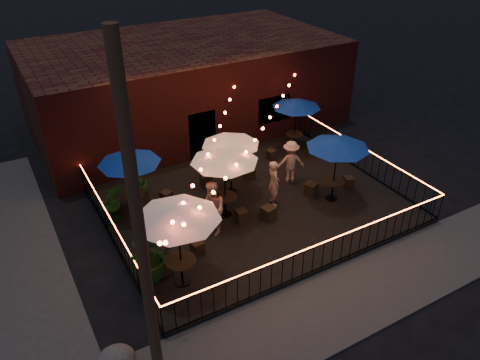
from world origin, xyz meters
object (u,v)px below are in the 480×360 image
object	(u,v)px
utility_pole	(139,232)
cooler	(150,227)
cafe_table_1	(129,159)
cafe_table_2	(224,157)
cafe_table_0	(177,214)
cafe_table_4	(338,144)
cafe_table_3	(231,141)
cafe_table_5	(296,104)

from	to	relation	value
utility_pole	cooler	bearing A→B (deg)	71.20
cafe_table_1	cooler	distance (m)	2.34
utility_pole	cafe_table_2	distance (m)	6.36
cafe_table_0	cafe_table_4	distance (m)	6.62
cafe_table_3	cafe_table_4	size ratio (longest dim) A/B	1.02
cafe_table_1	cafe_table_3	bearing A→B (deg)	-7.90
utility_pole	cafe_table_1	xyz separation A→B (m)	(1.60, 6.16, -1.74)
cafe_table_1	cafe_table_3	size ratio (longest dim) A/B	1.02
cafe_table_0	cafe_table_2	distance (m)	3.51
cafe_table_0	cafe_table_1	world-z (taller)	cafe_table_0
cafe_table_5	cafe_table_1	bearing A→B (deg)	-170.72
utility_pole	cafe_table_1	size ratio (longest dim) A/B	3.13
cafe_table_2	cafe_table_5	distance (m)	5.77
cafe_table_2	cafe_table_4	distance (m)	3.99
cafe_table_2	cafe_table_4	size ratio (longest dim) A/B	1.15
cafe_table_1	cafe_table_4	distance (m)	7.04
cafe_table_0	cafe_table_2	xyz separation A→B (m)	(2.64, 2.31, -0.13)
cafe_table_2	cafe_table_0	bearing A→B (deg)	-138.75
utility_pole	cafe_table_4	size ratio (longest dim) A/B	3.24
utility_pole	cafe_table_5	world-z (taller)	utility_pole
cafe_table_2	cafe_table_5	xyz separation A→B (m)	(4.96, 2.93, -0.21)
cafe_table_0	cafe_table_5	distance (m)	9.24
cafe_table_5	cafe_table_0	bearing A→B (deg)	-145.38
cafe_table_4	cooler	xyz separation A→B (m)	(-6.56, 1.06, -1.77)
utility_pole	cafe_table_0	bearing A→B (deg)	53.38
cafe_table_4	cafe_table_5	size ratio (longest dim) A/B	1.09
cafe_table_0	cafe_table_1	bearing A→B (deg)	90.00
cafe_table_0	cafe_table_3	xyz separation A→B (m)	(3.53, 3.52, -0.29)
cafe_table_0	cafe_table_2	size ratio (longest dim) A/B	1.01
cafe_table_0	cafe_table_3	distance (m)	4.99
cafe_table_1	cafe_table_2	distance (m)	3.14
cafe_table_1	cafe_table_5	size ratio (longest dim) A/B	1.13
cafe_table_4	cafe_table_5	xyz separation A→B (m)	(1.11, 3.97, -0.17)
cafe_table_0	cooler	world-z (taller)	cafe_table_0
cafe_table_0	cafe_table_2	world-z (taller)	cafe_table_0
cafe_table_1	cafe_table_4	bearing A→B (deg)	-22.76
cafe_table_0	cooler	distance (m)	3.04
cooler	cafe_table_0	bearing A→B (deg)	-90.05
cooler	cafe_table_3	bearing A→B (deg)	16.31
cafe_table_5	cooler	xyz separation A→B (m)	(-7.67, -2.90, -1.60)
utility_pole	cafe_table_4	xyz separation A→B (m)	(8.09, 3.43, -1.62)
cafe_table_1	cafe_table_0	bearing A→B (deg)	-90.00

